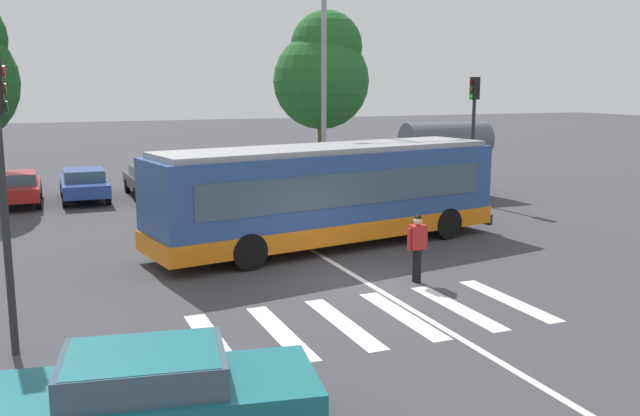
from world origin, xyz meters
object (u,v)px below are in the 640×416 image
Objects in this scene: parked_car_silver at (214,177)px; foreground_sedan at (150,393)px; parked_car_charcoal at (151,179)px; parked_car_teal at (266,173)px; pedestrian_crossing_street at (417,244)px; traffic_light_near_corner at (1,164)px; background_tree_right at (323,71)px; twin_arm_street_lamp at (324,49)px; city_transit_bus at (329,195)px; parked_car_champagne at (321,171)px; parked_car_blue at (84,183)px; bus_stop_shelter at (446,141)px; traffic_light_far_corner at (473,120)px; parked_car_red at (16,186)px.

foreground_sedan is at bearing -105.86° from parked_car_silver.
parked_car_charcoal is 1.00× the size of parked_car_teal.
pedestrian_crossing_street is 15.95m from parked_car_silver.
background_tree_right is at bearing 54.29° from traffic_light_near_corner.
background_tree_right is at bearing 67.91° from twin_arm_street_lamp.
twin_arm_street_lamp is at bearing 60.33° from foreground_sedan.
parked_car_champagne is (4.45, 11.53, -0.82)m from city_transit_bus.
parked_car_blue is at bearing -176.91° from parked_car_charcoal.
traffic_light_near_corner reaches higher than bus_stop_shelter.
parked_car_blue is 0.88× the size of traffic_light_far_corner.
pedestrian_crossing_street is 0.33× the size of traffic_light_near_corner.
traffic_light_far_corner is 0.60× the size of background_tree_right.
parked_car_charcoal is 0.86× the size of traffic_light_near_corner.
parked_car_champagne is (5.23, 0.06, 0.00)m from parked_car_silver.
traffic_light_far_corner is at bearing -72.31° from background_tree_right.
city_transit_bus is at bearing -86.14° from parked_car_silver.
parked_car_blue is at bearing 1.23° from parked_car_red.
city_transit_bus is 10.59m from traffic_light_near_corner.
parked_car_teal is 0.99× the size of parked_car_champagne.
traffic_light_near_corner reaches higher than traffic_light_far_corner.
parked_car_red is 0.86× the size of traffic_light_near_corner.
foreground_sedan is at bearing -117.36° from background_tree_right.
foreground_sedan is 1.05× the size of parked_car_blue.
twin_arm_street_lamp is (1.99, 10.84, 5.24)m from pedestrian_crossing_street.
city_transit_bus is 11.52m from parked_car_silver.
parked_car_teal is 9.82m from traffic_light_far_corner.
city_transit_bus reaches higher than parked_car_silver.
traffic_light_near_corner reaches higher than pedestrian_crossing_street.
city_transit_bus is 14.61m from parked_car_red.
pedestrian_crossing_street is 9.60m from traffic_light_near_corner.
foreground_sedan is at bearing -91.51° from parked_car_blue.
pedestrian_crossing_street is at bearing -94.47° from parked_car_teal.
parked_car_silver is at bearing -179.33° from parked_car_champagne.
parked_car_red and parked_car_teal have the same top height.
foreground_sedan is 1.05× the size of parked_car_charcoal.
parked_car_teal is 0.44× the size of twin_arm_street_lamp.
parked_car_champagne is (13.40, 0.00, 0.00)m from parked_car_red.
bus_stop_shelter is 0.47× the size of background_tree_right.
foreground_sedan is at bearing -117.74° from parked_car_champagne.
foreground_sedan is 0.90× the size of traffic_light_near_corner.
twin_arm_street_lamp reaches higher than parked_car_blue.
background_tree_right is (14.54, 2.56, 4.74)m from parked_car_red.
parked_car_champagne is (7.97, -0.20, 0.00)m from parked_car_charcoal.
bus_stop_shelter reaches higher than parked_car_blue.
parked_car_charcoal is 1.14× the size of bus_stop_shelter.
parked_car_teal is 7.57m from twin_arm_street_lamp.
parked_car_charcoal is 12.95m from bus_stop_shelter.
parked_car_charcoal is 7.97m from parked_car_champagne.
parked_car_champagne is (11.33, 21.55, 0.00)m from foreground_sedan.
traffic_light_far_corner reaches higher than parked_car_blue.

